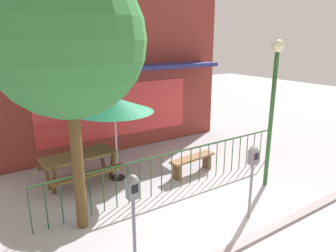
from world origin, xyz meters
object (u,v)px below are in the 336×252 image
Objects in this scene: patio_umbrella at (114,105)px; parking_meter_far at (133,197)px; picnic_table_left at (79,161)px; parking_meter_near at (253,163)px; street_tree at (67,41)px; patio_bench at (192,161)px; street_lamp at (273,93)px.

parking_meter_far is at bearing -109.97° from patio_umbrella.
picnic_table_left is 1.20× the size of parking_meter_near.
parking_meter_far is at bearing -77.91° from street_tree.
parking_meter_far is 0.33× the size of street_tree.
parking_meter_far is at bearing 179.17° from parking_meter_near.
parking_meter_near is 4.05m from street_tree.
parking_meter_far is (-2.97, -2.31, 0.89)m from patio_bench.
patio_umbrella reaches higher than parking_meter_near.
street_lamp is (3.82, -2.65, 1.72)m from picnic_table_left.
parking_meter_far is 4.29m from street_lamp.
parking_meter_near is at bearing -55.84° from picnic_table_left.
patio_bench is at bearing 80.98° from parking_meter_near.
patio_bench is at bearing -24.18° from patio_umbrella.
street_lamp reaches higher than parking_meter_near.
patio_bench is at bearing 125.62° from street_lamp.
patio_bench is 2.53m from parking_meter_near.
picnic_table_left is at bearing 85.77° from parking_meter_far.
parking_meter_near is at bearing -0.83° from parking_meter_far.
parking_meter_near is 2.59m from parking_meter_far.
street_tree reaches higher than parking_meter_near.
street_lamp is at bearing 28.42° from parking_meter_near.
patio_umbrella is at bearing 155.82° from patio_bench.
street_tree is at bearing -167.12° from patio_bench.
patio_bench is (1.83, -0.82, -1.61)m from patio_umbrella.
street_lamp reaches higher than patio_umbrella.
picnic_table_left reaches higher than patio_bench.
picnic_table_left is 1.64m from patio_umbrella.
street_tree is (-3.30, -0.75, 3.15)m from patio_bench.
parking_meter_near is (-0.37, -2.35, 0.85)m from patio_bench.
parking_meter_near is (2.34, -3.45, 0.60)m from picnic_table_left.
patio_bench is 0.89× the size of parking_meter_far.
street_lamp is at bearing -10.18° from street_tree.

